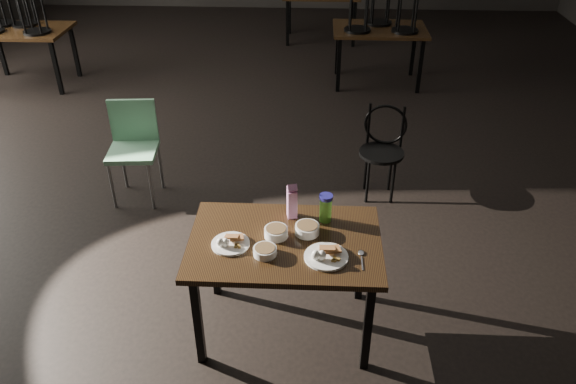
# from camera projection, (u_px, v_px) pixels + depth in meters

# --- Properties ---
(main_table) EXTENTS (1.20, 0.80, 0.75)m
(main_table) POSITION_uv_depth(u_px,v_px,m) (285.00, 250.00, 3.52)
(main_table) COLOR black
(main_table) RESTS_ON ground
(plate_left) EXTENTS (0.24, 0.24, 0.08)m
(plate_left) POSITION_uv_depth(u_px,v_px,m) (230.00, 242.00, 3.43)
(plate_left) COLOR white
(plate_left) RESTS_ON main_table
(plate_right) EXTENTS (0.26, 0.26, 0.09)m
(plate_right) POSITION_uv_depth(u_px,v_px,m) (326.00, 255.00, 3.32)
(plate_right) COLOR white
(plate_right) RESTS_ON main_table
(bowl_near) EXTENTS (0.15, 0.15, 0.06)m
(bowl_near) POSITION_uv_depth(u_px,v_px,m) (276.00, 232.00, 3.50)
(bowl_near) COLOR white
(bowl_near) RESTS_ON main_table
(bowl_far) EXTENTS (0.15, 0.15, 0.06)m
(bowl_far) POSITION_uv_depth(u_px,v_px,m) (307.00, 229.00, 3.53)
(bowl_far) COLOR white
(bowl_far) RESTS_ON main_table
(bowl_big) EXTENTS (0.14, 0.14, 0.05)m
(bowl_big) POSITION_uv_depth(u_px,v_px,m) (265.00, 251.00, 3.35)
(bowl_big) COLOR white
(bowl_big) RESTS_ON main_table
(juice_carton) EXTENTS (0.07, 0.07, 0.25)m
(juice_carton) POSITION_uv_depth(u_px,v_px,m) (292.00, 202.00, 3.64)
(juice_carton) COLOR #8E196A
(juice_carton) RESTS_ON main_table
(water_bottle) EXTENTS (0.11, 0.11, 0.19)m
(water_bottle) POSITION_uv_depth(u_px,v_px,m) (326.00, 208.00, 3.61)
(water_bottle) COLOR #64CE3C
(water_bottle) RESTS_ON main_table
(spoon) EXTENTS (0.04, 0.19, 0.01)m
(spoon) POSITION_uv_depth(u_px,v_px,m) (361.00, 254.00, 3.36)
(spoon) COLOR silver
(spoon) RESTS_ON main_table
(bentwood_chair) EXTENTS (0.43, 0.42, 0.85)m
(bentwood_chair) POSITION_uv_depth(u_px,v_px,m) (383.00, 145.00, 5.06)
(bentwood_chair) COLOR black
(bentwood_chair) RESTS_ON ground
(school_chair) EXTENTS (0.45, 0.45, 0.90)m
(school_chair) POSITION_uv_depth(u_px,v_px,m) (133.00, 142.00, 5.02)
(school_chair) COLOR #76B78C
(school_chair) RESTS_ON ground
(bg_table_left) EXTENTS (1.20, 0.80, 1.48)m
(bg_table_left) POSITION_uv_depth(u_px,v_px,m) (17.00, 25.00, 7.18)
(bg_table_left) COLOR black
(bg_table_left) RESTS_ON ground
(bg_table_right) EXTENTS (1.20, 0.80, 1.48)m
(bg_table_right) POSITION_uv_depth(u_px,v_px,m) (380.00, 26.00, 7.22)
(bg_table_right) COLOR black
(bg_table_right) RESTS_ON ground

